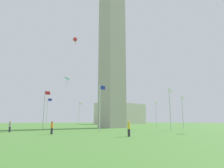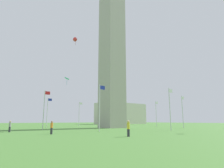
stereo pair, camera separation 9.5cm
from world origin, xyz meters
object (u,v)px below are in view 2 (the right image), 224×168
flagpole_nw (183,110)px  distant_building (121,114)px  obelisk_monument (112,38)px  kite_cyan_diamond (67,79)px  person_orange_shirt (52,128)px  flagpole_n (156,112)px  flagpole_sw (100,105)px  flagpole_ne (118,113)px  kite_red_delta (76,39)px  flagpole_se (47,111)px  flagpole_s (44,108)px  person_gray_shirt (10,126)px  flagpole_e (79,113)px  person_yellow_shirt (128,128)px  flagpole_w (170,107)px

flagpole_nw → distant_building: (26.82, 53.64, 1.24)m
obelisk_monument → flagpole_nw: bearing=-44.9°
distant_building → kite_cyan_diamond: bearing=-139.3°
person_orange_shirt → kite_cyan_diamond: size_ratio=1.15×
flagpole_n → flagpole_sw: size_ratio=1.00×
flagpole_ne → kite_red_delta: 29.17m
flagpole_se → kite_cyan_diamond: bearing=-98.1°
flagpole_nw → kite_cyan_diamond: (-26.22, 8.08, 5.51)m
flagpole_s → person_gray_shirt: (-6.68, -4.89, -3.33)m
flagpole_e → kite_red_delta: 24.44m
flagpole_s → person_gray_shirt: 8.92m
kite_cyan_diamond → flagpole_e: bearing=55.7°
flagpole_e → flagpole_se: same height
flagpole_n → flagpole_ne: (-4.96, 11.98, 0.00)m
kite_cyan_diamond → distant_building: bearing=40.7°
person_yellow_shirt → flagpole_s: bearing=36.9°
flagpole_w → kite_red_delta: 27.52m
flagpole_se → flagpole_s: bearing=-112.5°
flagpole_s → flagpole_sw: same height
flagpole_e → person_yellow_shirt: flagpole_e is taller
flagpole_ne → flagpole_nw: (-0.00, -23.96, 0.00)m
flagpole_e → flagpole_sw: 31.30m
kite_red_delta → distant_building: kite_red_delta is taller
kite_red_delta → flagpole_ne: bearing=24.0°
flagpole_s → person_yellow_shirt: bearing=-85.0°
person_gray_shirt → obelisk_monument: bearing=12.0°
flagpole_n → kite_red_delta: 31.66m
flagpole_s → person_yellow_shirt: 22.35m
obelisk_monument → flagpole_w: size_ratio=6.14×
flagpole_e → distant_building: distant_building is taller
person_orange_shirt → flagpole_s: bearing=32.6°
flagpole_sw → flagpole_se: bearing=90.0°
flagpole_nw → person_orange_shirt: size_ratio=4.52×
obelisk_monument → flagpole_s: 25.54m
flagpole_ne → kite_cyan_diamond: size_ratio=5.20×
person_gray_shirt → distant_building: 77.99m
flagpole_ne → kite_cyan_diamond: 31.14m
obelisk_monument → flagpole_se: 25.55m
flagpole_n → kite_cyan_diamond: (-31.18, -3.90, 5.51)m
flagpole_s → person_orange_shirt: (-3.35, -13.16, -3.35)m
distant_building → flagpole_s: bearing=-143.2°
flagpole_e → person_yellow_shirt: (-15.03, -38.96, -3.31)m
obelisk_monument → flagpole_nw: obelisk_monument is taller
flagpole_nw → flagpole_e: bearing=112.5°
flagpole_e → person_yellow_shirt: size_ratio=4.29×
flagpole_e → person_orange_shirt: 36.45m
flagpole_w → flagpole_se: bearing=112.5°
flagpole_se → person_yellow_shirt: flagpole_se is taller
flagpole_w → person_gray_shirt: 26.72m
flagpole_nw → flagpole_se: bearing=135.0°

